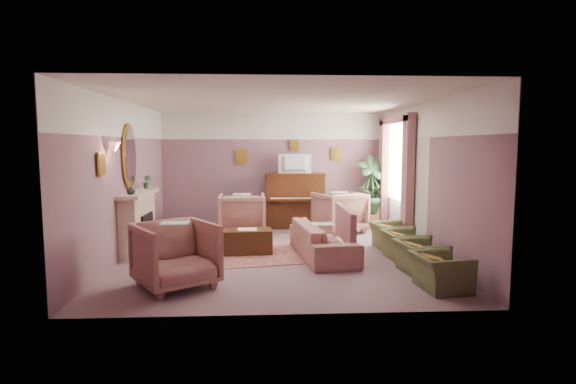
{
  "coord_description": "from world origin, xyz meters",
  "views": [
    {
      "loc": [
        -0.23,
        -8.16,
        2.01
      ],
      "look_at": [
        0.21,
        0.4,
        1.11
      ],
      "focal_mm": 28.0,
      "sensor_mm": 36.0,
      "label": 1
    }
  ],
  "objects_px": {
    "olive_chair_a": "(440,266)",
    "floral_armchair_front": "(176,251)",
    "piano": "(295,201)",
    "floral_armchair_right": "(339,210)",
    "olive_chair_c": "(404,241)",
    "television": "(295,162)",
    "floral_armchair_left": "(242,212)",
    "sofa": "(323,234)",
    "side_table": "(371,213)",
    "olive_chair_b": "(420,252)",
    "olive_chair_d": "(391,232)",
    "coffee_table": "(245,242)"
  },
  "relations": [
    {
      "from": "sofa",
      "to": "floral_armchair_right",
      "type": "relative_size",
      "value": 2.02
    },
    {
      "from": "television",
      "to": "floral_armchair_left",
      "type": "distance_m",
      "value": 1.85
    },
    {
      "from": "piano",
      "to": "olive_chair_b",
      "type": "xyz_separation_m",
      "value": [
        1.71,
        -4.03,
        -0.31
      ]
    },
    {
      "from": "olive_chair_b",
      "to": "olive_chair_d",
      "type": "height_order",
      "value": "same"
    },
    {
      "from": "floral_armchair_front",
      "to": "olive_chair_b",
      "type": "height_order",
      "value": "floral_armchair_front"
    },
    {
      "from": "olive_chair_d",
      "to": "olive_chair_a",
      "type": "bearing_deg",
      "value": -90.0
    },
    {
      "from": "olive_chair_a",
      "to": "floral_armchair_left",
      "type": "bearing_deg",
      "value": 126.81
    },
    {
      "from": "olive_chair_a",
      "to": "floral_armchair_front",
      "type": "bearing_deg",
      "value": 175.66
    },
    {
      "from": "olive_chair_d",
      "to": "side_table",
      "type": "bearing_deg",
      "value": 85.96
    },
    {
      "from": "piano",
      "to": "side_table",
      "type": "height_order",
      "value": "piano"
    },
    {
      "from": "olive_chair_c",
      "to": "sofa",
      "type": "bearing_deg",
      "value": 169.28
    },
    {
      "from": "sofa",
      "to": "olive_chair_d",
      "type": "height_order",
      "value": "sofa"
    },
    {
      "from": "piano",
      "to": "olive_chair_d",
      "type": "distance_m",
      "value": 2.96
    },
    {
      "from": "television",
      "to": "olive_chair_a",
      "type": "height_order",
      "value": "television"
    },
    {
      "from": "coffee_table",
      "to": "floral_armchair_right",
      "type": "distance_m",
      "value": 2.9
    },
    {
      "from": "piano",
      "to": "floral_armchair_right",
      "type": "height_order",
      "value": "piano"
    },
    {
      "from": "floral_armchair_front",
      "to": "side_table",
      "type": "height_order",
      "value": "floral_armchair_front"
    },
    {
      "from": "olive_chair_c",
      "to": "television",
      "type": "bearing_deg",
      "value": 118.43
    },
    {
      "from": "sofa",
      "to": "olive_chair_a",
      "type": "relative_size",
      "value": 2.7
    },
    {
      "from": "television",
      "to": "olive_chair_c",
      "type": "bearing_deg",
      "value": -61.57
    },
    {
      "from": "olive_chair_b",
      "to": "olive_chair_c",
      "type": "xyz_separation_m",
      "value": [
        0.0,
        0.82,
        0.0
      ]
    },
    {
      "from": "floral_armchair_front",
      "to": "olive_chair_a",
      "type": "height_order",
      "value": "floral_armchair_front"
    },
    {
      "from": "piano",
      "to": "floral_armchair_front",
      "type": "bearing_deg",
      "value": -113.55
    },
    {
      "from": "floral_armchair_right",
      "to": "olive_chair_c",
      "type": "height_order",
      "value": "floral_armchair_right"
    },
    {
      "from": "floral_armchair_front",
      "to": "olive_chair_a",
      "type": "distance_m",
      "value": 3.72
    },
    {
      "from": "coffee_table",
      "to": "side_table",
      "type": "relative_size",
      "value": 1.43
    },
    {
      "from": "floral_armchair_front",
      "to": "olive_chair_b",
      "type": "relative_size",
      "value": 1.34
    },
    {
      "from": "olive_chair_c",
      "to": "olive_chair_d",
      "type": "xyz_separation_m",
      "value": [
        0.0,
        0.82,
        0.0
      ]
    },
    {
      "from": "floral_armchair_left",
      "to": "floral_armchair_right",
      "type": "bearing_deg",
      "value": 6.87
    },
    {
      "from": "olive_chair_b",
      "to": "olive_chair_c",
      "type": "height_order",
      "value": "same"
    },
    {
      "from": "olive_chair_c",
      "to": "side_table",
      "type": "relative_size",
      "value": 1.11
    },
    {
      "from": "sofa",
      "to": "olive_chair_b",
      "type": "bearing_deg",
      "value": -37.7
    },
    {
      "from": "olive_chair_a",
      "to": "sofa",
      "type": "bearing_deg",
      "value": 126.4
    },
    {
      "from": "television",
      "to": "olive_chair_d",
      "type": "xyz_separation_m",
      "value": [
        1.71,
        -2.34,
        -1.26
      ]
    },
    {
      "from": "olive_chair_a",
      "to": "olive_chair_b",
      "type": "relative_size",
      "value": 1.0
    },
    {
      "from": "coffee_table",
      "to": "floral_armchair_front",
      "type": "xyz_separation_m",
      "value": [
        -0.88,
        -1.95,
        0.29
      ]
    },
    {
      "from": "olive_chair_b",
      "to": "side_table",
      "type": "xyz_separation_m",
      "value": [
        0.17,
        3.99,
        0.01
      ]
    },
    {
      "from": "olive_chair_c",
      "to": "floral_armchair_left",
      "type": "bearing_deg",
      "value": 142.02
    },
    {
      "from": "coffee_table",
      "to": "olive_chair_b",
      "type": "relative_size",
      "value": 1.29
    },
    {
      "from": "olive_chair_a",
      "to": "piano",
      "type": "bearing_deg",
      "value": 109.43
    },
    {
      "from": "piano",
      "to": "olive_chair_c",
      "type": "relative_size",
      "value": 1.8
    },
    {
      "from": "floral_armchair_left",
      "to": "floral_armchair_right",
      "type": "height_order",
      "value": "same"
    },
    {
      "from": "television",
      "to": "sofa",
      "type": "height_order",
      "value": "television"
    },
    {
      "from": "television",
      "to": "floral_armchair_right",
      "type": "bearing_deg",
      "value": -30.59
    },
    {
      "from": "television",
      "to": "floral_armchair_front",
      "type": "bearing_deg",
      "value": -113.78
    },
    {
      "from": "floral_armchair_front",
      "to": "olive_chair_a",
      "type": "relative_size",
      "value": 1.34
    },
    {
      "from": "floral_armchair_front",
      "to": "olive_chair_a",
      "type": "bearing_deg",
      "value": -4.34
    },
    {
      "from": "television",
      "to": "floral_armchair_left",
      "type": "relative_size",
      "value": 0.77
    },
    {
      "from": "olive_chair_b",
      "to": "sofa",
      "type": "bearing_deg",
      "value": 142.3
    },
    {
      "from": "television",
      "to": "floral_armchair_right",
      "type": "distance_m",
      "value": 1.58
    }
  ]
}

